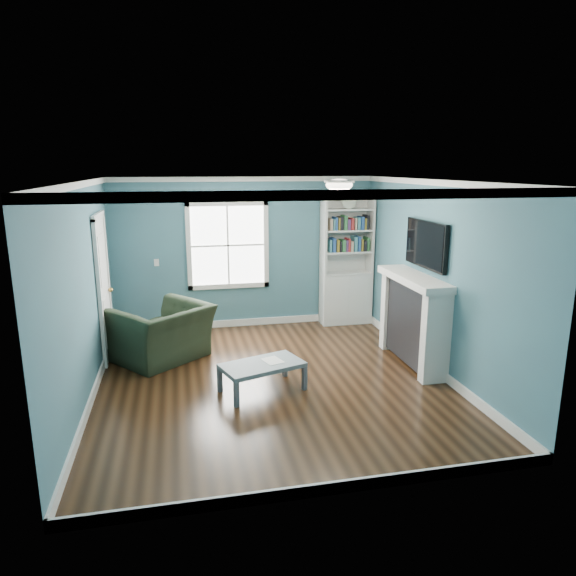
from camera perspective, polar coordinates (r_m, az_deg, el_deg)
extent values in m
plane|color=black|center=(6.91, -1.77, -10.26)|extent=(5.00, 5.00, 0.00)
plane|color=#3F6677|center=(8.92, -4.75, 3.86)|extent=(4.50, 0.00, 4.50)
plane|color=#3F6677|center=(4.16, 4.42, -7.35)|extent=(4.50, 0.00, 4.50)
plane|color=#3F6677|center=(6.50, -21.77, -0.67)|extent=(0.00, 5.00, 5.00)
plane|color=#3F6677|center=(7.24, 15.96, 1.14)|extent=(0.00, 5.00, 5.00)
plane|color=white|center=(6.33, -1.94, 11.83)|extent=(5.00, 5.00, 0.00)
cube|color=white|center=(9.20, -4.59, -3.80)|extent=(4.50, 0.03, 0.12)
cube|color=white|center=(4.76, 4.08, -21.39)|extent=(4.50, 0.03, 0.12)
cube|color=white|center=(6.88, -20.74, -10.73)|extent=(0.03, 5.00, 0.12)
cube|color=white|center=(7.58, 15.25, -8.06)|extent=(0.03, 5.00, 0.12)
cube|color=white|center=(8.78, -4.90, 11.97)|extent=(4.50, 0.04, 0.08)
cube|color=white|center=(3.92, 4.67, 10.25)|extent=(4.50, 0.04, 0.08)
cube|color=white|center=(6.33, -22.58, 10.47)|extent=(0.04, 5.00, 0.08)
cube|color=white|center=(7.08, 16.47, 11.15)|extent=(0.04, 5.00, 0.08)
cube|color=white|center=(8.86, -6.70, 4.73)|extent=(1.24, 0.01, 1.34)
cube|color=white|center=(8.81, -10.97, 4.52)|extent=(0.08, 0.06, 1.50)
cube|color=white|center=(8.93, -2.46, 4.88)|extent=(0.08, 0.06, 1.50)
cube|color=white|center=(8.98, -6.56, 0.23)|extent=(1.40, 0.06, 0.08)
cube|color=white|center=(8.77, -6.81, 9.30)|extent=(1.40, 0.06, 0.08)
cube|color=white|center=(8.85, -6.69, 4.71)|extent=(1.24, 0.03, 0.03)
cube|color=white|center=(8.85, -6.69, 4.71)|extent=(0.03, 0.03, 1.34)
cube|color=silver|center=(9.30, 6.40, -1.15)|extent=(0.90, 0.35, 0.90)
cube|color=silver|center=(8.95, 3.96, 5.84)|extent=(0.04, 0.35, 1.40)
cube|color=silver|center=(9.23, 9.13, 5.93)|extent=(0.04, 0.35, 1.40)
cube|color=silver|center=(9.23, 6.26, 6.03)|extent=(0.90, 0.02, 1.40)
cube|color=silver|center=(9.02, 6.70, 10.18)|extent=(0.90, 0.35, 0.04)
cube|color=silver|center=(9.19, 6.47, 1.69)|extent=(0.84, 0.33, 0.03)
cube|color=silver|center=(9.12, 6.53, 4.03)|extent=(0.84, 0.33, 0.03)
cube|color=silver|center=(9.07, 6.60, 6.39)|extent=(0.84, 0.33, 0.03)
cube|color=silver|center=(9.03, 6.66, 8.66)|extent=(0.84, 0.33, 0.03)
cube|color=teal|center=(9.08, 6.60, 4.78)|extent=(0.70, 0.25, 0.22)
cube|color=#264C8C|center=(9.04, 6.66, 7.17)|extent=(0.70, 0.25, 0.22)
cylinder|color=beige|center=(8.98, 6.79, 9.56)|extent=(0.26, 0.06, 0.26)
cube|color=black|center=(7.51, 13.83, -3.81)|extent=(0.30, 1.20, 1.10)
cube|color=black|center=(7.56, 13.60, -5.27)|extent=(0.22, 0.65, 0.70)
cube|color=silver|center=(6.94, 16.08, -5.40)|extent=(0.36, 0.16, 1.20)
cube|color=silver|center=(8.08, 11.64, -2.47)|extent=(0.36, 0.16, 1.20)
cube|color=silver|center=(7.33, 13.83, 1.02)|extent=(0.44, 1.58, 0.10)
cube|color=black|center=(7.32, 15.09, 4.71)|extent=(0.06, 1.10, 0.65)
cube|color=silver|center=(7.90, -19.83, -0.18)|extent=(0.04, 0.80, 2.05)
cube|color=white|center=(7.47, -20.18, -0.97)|extent=(0.05, 0.08, 2.13)
cube|color=white|center=(8.34, -19.38, 0.53)|extent=(0.05, 0.08, 2.13)
cube|color=white|center=(7.73, -20.38, 7.51)|extent=(0.05, 0.98, 0.08)
sphere|color=#BF8C3F|center=(8.20, -19.11, -0.19)|extent=(0.07, 0.07, 0.07)
ellipsoid|color=white|center=(6.65, 5.71, 11.33)|extent=(0.34, 0.34, 0.15)
cylinder|color=white|center=(6.65, 5.72, 11.72)|extent=(0.38, 0.38, 0.03)
cube|color=white|center=(8.86, -14.40, 2.76)|extent=(0.08, 0.01, 0.12)
imported|color=black|center=(7.67, -13.84, -3.90)|extent=(1.47, 1.41, 1.08)
cube|color=#515761|center=(6.19, -5.75, -11.70)|extent=(0.07, 0.07, 0.31)
cube|color=#515761|center=(6.60, 1.84, -9.96)|extent=(0.07, 0.07, 0.31)
cube|color=#515761|center=(6.60, -7.59, -10.09)|extent=(0.07, 0.07, 0.31)
cube|color=#515761|center=(6.99, -0.35, -8.59)|extent=(0.07, 0.07, 0.31)
cube|color=slate|center=(6.51, -2.89, -8.59)|extent=(1.13, 0.84, 0.05)
cube|color=white|center=(6.58, -1.73, -8.05)|extent=(0.29, 0.32, 0.00)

